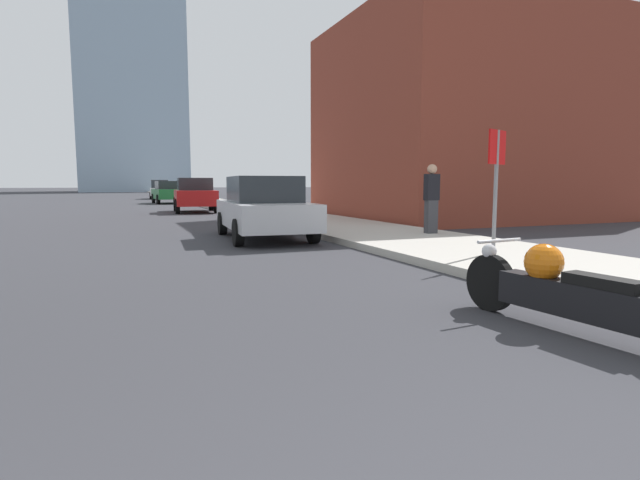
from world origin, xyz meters
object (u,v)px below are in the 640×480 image
Objects in this scene: parked_car_silver at (264,208)px; parked_car_red at (195,195)px; motorcycle at (564,290)px; parked_car_green at (168,192)px; parked_car_white at (160,190)px; stop_sign at (496,170)px; pedestrian at (431,198)px.

parked_car_red reaches higher than parked_car_silver.
motorcycle is 0.60× the size of parked_car_green.
stop_sign is at bearing -83.43° from parked_car_white.
parked_car_green is 30.31m from stop_sign.
pedestrian is (3.64, -38.29, 0.18)m from parked_car_white.
motorcycle is at bearing -92.47° from parked_car_green.
parked_car_silver reaches higher than motorcycle.
motorcycle is 0.64× the size of parked_car_red.
parked_car_white is at bearing 93.69° from parked_car_red.
pedestrian reaches higher than motorcycle.
pedestrian is (3.96, -26.66, 0.23)m from parked_car_green.
parked_car_silver is 1.07× the size of parked_car_green.
parked_car_silver is at bearing -87.36° from parked_car_white.
parked_car_green is (-0.19, 12.04, -0.04)m from parked_car_red.
parked_car_white is (0.14, 23.67, 0.00)m from parked_car_red.
motorcycle is 0.56× the size of parked_car_silver.
parked_car_green is 26.95m from pedestrian.
parked_car_white reaches higher than motorcycle.
pedestrian reaches higher than parked_car_white.
pedestrian is at bearing 58.57° from motorcycle.
parked_car_green is 2.45× the size of pedestrian.
pedestrian reaches higher than parked_car_red.
parked_car_red is 0.89× the size of parked_car_white.
stop_sign is at bearing -87.78° from parked_car_green.
parked_car_white is at bearing 95.44° from pedestrian.
parked_car_silver is 5.96m from stop_sign.
parked_car_red is at bearing 98.51° from stop_sign.
parked_car_silver is 24.99m from parked_car_green.
stop_sign reaches higher than motorcycle.
motorcycle is 0.57× the size of parked_car_white.
parked_car_green is 1.94× the size of stop_sign.
parked_car_white is 41.88m from stop_sign.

